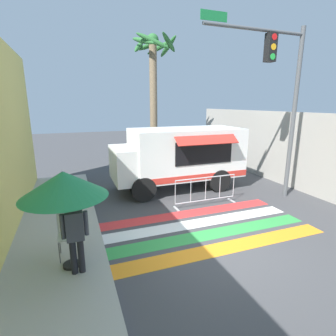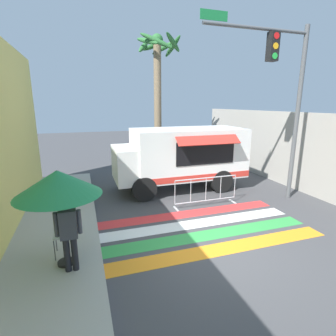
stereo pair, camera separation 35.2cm
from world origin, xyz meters
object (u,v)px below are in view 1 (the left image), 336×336
(vendor_person, at_px, (75,233))
(barricade_front, at_px, (206,191))
(traffic_signal_pole, at_px, (281,84))
(palm_tree, at_px, (154,80))
(food_truck, at_px, (177,155))
(folding_chair, at_px, (68,230))
(patio_umbrella, at_px, (64,185))

(vendor_person, bearing_deg, barricade_front, 17.64)
(traffic_signal_pole, relative_size, palm_tree, 0.90)
(food_truck, relative_size, folding_chair, 5.47)
(food_truck, bearing_deg, palm_tree, 87.09)
(vendor_person, height_order, palm_tree, palm_tree)
(vendor_person, distance_m, palm_tree, 10.29)
(food_truck, relative_size, barricade_front, 2.28)
(traffic_signal_pole, xyz_separation_m, palm_tree, (-2.74, 6.03, 0.51))
(palm_tree, bearing_deg, folding_chair, -120.49)
(food_truck, bearing_deg, barricade_front, -83.46)
(patio_umbrella, distance_m, palm_tree, 9.80)
(patio_umbrella, height_order, barricade_front, patio_umbrella)
(food_truck, distance_m, palm_tree, 4.90)
(barricade_front, height_order, palm_tree, palm_tree)
(vendor_person, relative_size, palm_tree, 0.23)
(food_truck, distance_m, traffic_signal_pole, 4.68)
(patio_umbrella, bearing_deg, traffic_signal_pole, 16.97)
(food_truck, distance_m, folding_chair, 6.04)
(traffic_signal_pole, xyz_separation_m, folding_chair, (-7.30, -1.71, -3.47))
(traffic_signal_pole, relative_size, patio_umbrella, 2.96)
(folding_chair, xyz_separation_m, vendor_person, (0.15, -0.79, 0.29))
(vendor_person, height_order, barricade_front, vendor_person)
(food_truck, relative_size, vendor_person, 3.43)
(patio_umbrella, height_order, folding_chair, patio_umbrella)
(traffic_signal_pole, bearing_deg, food_truck, 140.63)
(patio_umbrella, bearing_deg, vendor_person, -64.91)
(barricade_front, bearing_deg, patio_umbrella, -151.55)
(folding_chair, bearing_deg, palm_tree, 63.45)
(traffic_signal_pole, distance_m, palm_tree, 6.64)
(folding_chair, distance_m, palm_tree, 9.83)
(food_truck, height_order, folding_chair, food_truck)
(barricade_front, bearing_deg, traffic_signal_pole, -5.79)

